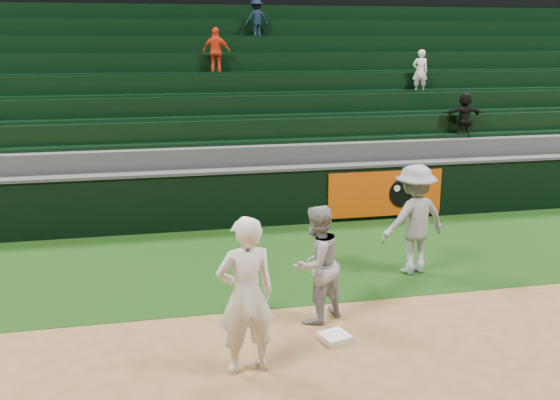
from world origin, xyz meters
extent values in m
plane|color=brown|center=(0.00, 0.00, 0.00)|extent=(70.00, 70.00, 0.00)
cube|color=black|center=(0.00, 3.00, 0.00)|extent=(36.00, 4.20, 0.01)
cube|color=white|center=(0.27, -0.23, 0.04)|extent=(0.44, 0.44, 0.08)
imported|color=silver|center=(-1.00, -0.75, 0.97)|extent=(0.76, 0.55, 1.94)
imported|color=#95979E|center=(0.18, 0.42, 0.84)|extent=(1.03, 0.97, 1.68)
imported|color=#90929C|center=(2.29, 1.90, 0.94)|extent=(1.34, 0.95, 1.87)
cube|color=black|center=(0.00, 5.20, 0.60)|extent=(36.00, 0.35, 1.20)
cube|color=#D84C0A|center=(3.00, 5.01, 0.60)|extent=(2.60, 0.05, 1.00)
cylinder|color=black|center=(3.40, 4.98, 0.60)|extent=(0.64, 0.02, 0.64)
cylinder|color=white|center=(3.25, 4.96, 0.72)|extent=(0.14, 0.02, 0.14)
cube|color=#424244|center=(0.00, 5.20, 1.22)|extent=(36.00, 0.40, 0.06)
cube|color=#3C3B3E|center=(0.00, 5.92, 0.82)|extent=(36.00, 0.85, 1.65)
cube|color=black|center=(0.00, 6.18, 1.90)|extent=(36.00, 0.14, 0.50)
cube|color=black|center=(0.00, 6.01, 1.69)|extent=(36.00, 0.45, 0.08)
cube|color=#3C3B3E|center=(0.00, 6.78, 1.05)|extent=(36.00, 0.85, 2.10)
cube|color=black|center=(0.00, 7.03, 2.35)|extent=(36.00, 0.14, 0.50)
cube|color=black|center=(0.00, 6.86, 2.14)|extent=(36.00, 0.45, 0.08)
cube|color=#3C3B3E|center=(0.00, 7.62, 1.27)|extent=(36.00, 0.85, 2.55)
cube|color=black|center=(0.00, 7.88, 2.80)|extent=(36.00, 0.14, 0.50)
cube|color=black|center=(0.00, 7.71, 2.59)|extent=(36.00, 0.45, 0.08)
cube|color=#3C3B3E|center=(0.00, 8.47, 1.50)|extent=(36.00, 0.85, 3.00)
cube|color=black|center=(0.00, 8.73, 3.25)|extent=(36.00, 0.14, 0.50)
cube|color=black|center=(0.00, 8.56, 3.04)|extent=(36.00, 0.45, 0.08)
cube|color=#3C3B3E|center=(0.00, 9.32, 1.73)|extent=(36.00, 0.85, 3.45)
cube|color=black|center=(0.00, 9.58, 3.70)|extent=(36.00, 0.14, 0.50)
cube|color=black|center=(0.00, 9.41, 3.49)|extent=(36.00, 0.45, 0.08)
cube|color=#3C3B3E|center=(0.00, 10.18, 1.95)|extent=(36.00, 0.85, 3.90)
cube|color=black|center=(0.00, 10.43, 4.15)|extent=(36.00, 0.14, 0.50)
cube|color=black|center=(0.00, 10.26, 3.94)|extent=(36.00, 0.45, 0.08)
cube|color=#3C3B3E|center=(0.00, 11.02, 2.17)|extent=(36.00, 0.85, 4.35)
cube|color=black|center=(0.00, 11.28, 4.60)|extent=(36.00, 0.14, 0.50)
cube|color=black|center=(0.00, 11.11, 4.39)|extent=(36.00, 0.45, 0.08)
imported|color=red|center=(-0.26, 8.43, 3.59)|extent=(0.74, 0.46, 1.17)
imported|color=black|center=(5.23, 5.88, 2.18)|extent=(1.00, 0.41, 1.05)
imported|color=white|center=(4.83, 7.58, 3.09)|extent=(0.43, 0.32, 1.08)
imported|color=black|center=(1.06, 10.13, 4.43)|extent=(0.76, 0.54, 1.06)
camera|label=1|loc=(-2.02, -7.49, 3.89)|focal=40.00mm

